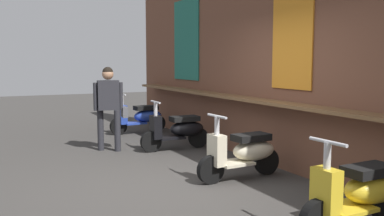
{
  "coord_description": "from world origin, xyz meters",
  "views": [
    {
      "loc": [
        5.11,
        -2.31,
        1.71
      ],
      "look_at": [
        -1.84,
        1.16,
        0.85
      ],
      "focal_mm": 39.4,
      "sensor_mm": 36.0,
      "label": 1
    }
  ],
  "objects_px": {
    "scooter_blue": "(141,117)",
    "shopper_with_handbag": "(109,101)",
    "scooter_cream": "(244,152)",
    "scooter_yellow": "(360,192)",
    "scooter_black": "(179,130)"
  },
  "relations": [
    {
      "from": "scooter_cream",
      "to": "scooter_yellow",
      "type": "distance_m",
      "value": 2.12
    },
    {
      "from": "scooter_black",
      "to": "scooter_blue",
      "type": "bearing_deg",
      "value": -88.72
    },
    {
      "from": "scooter_cream",
      "to": "scooter_yellow",
      "type": "relative_size",
      "value": 1.0
    },
    {
      "from": "scooter_black",
      "to": "scooter_cream",
      "type": "height_order",
      "value": "same"
    },
    {
      "from": "scooter_cream",
      "to": "scooter_black",
      "type": "bearing_deg",
      "value": -92.75
    },
    {
      "from": "scooter_blue",
      "to": "scooter_black",
      "type": "xyz_separation_m",
      "value": [
        2.16,
        0.0,
        0.0
      ]
    },
    {
      "from": "scooter_blue",
      "to": "shopper_with_handbag",
      "type": "xyz_separation_m",
      "value": [
        1.68,
        -1.24,
        0.58
      ]
    },
    {
      "from": "scooter_blue",
      "to": "scooter_yellow",
      "type": "height_order",
      "value": "same"
    },
    {
      "from": "shopper_with_handbag",
      "to": "scooter_blue",
      "type": "bearing_deg",
      "value": -28.16
    },
    {
      "from": "scooter_black",
      "to": "shopper_with_handbag",
      "type": "xyz_separation_m",
      "value": [
        -0.48,
        -1.24,
        0.58
      ]
    },
    {
      "from": "scooter_blue",
      "to": "shopper_with_handbag",
      "type": "bearing_deg",
      "value": 50.81
    },
    {
      "from": "scooter_blue",
      "to": "scooter_yellow",
      "type": "bearing_deg",
      "value": 87.28
    },
    {
      "from": "scooter_cream",
      "to": "shopper_with_handbag",
      "type": "distance_m",
      "value": 3.09
    },
    {
      "from": "scooter_blue",
      "to": "scooter_cream",
      "type": "xyz_separation_m",
      "value": [
        4.45,
        -0.0,
        0.0
      ]
    },
    {
      "from": "scooter_black",
      "to": "scooter_yellow",
      "type": "xyz_separation_m",
      "value": [
        4.41,
        -0.0,
        0.0
      ]
    }
  ]
}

